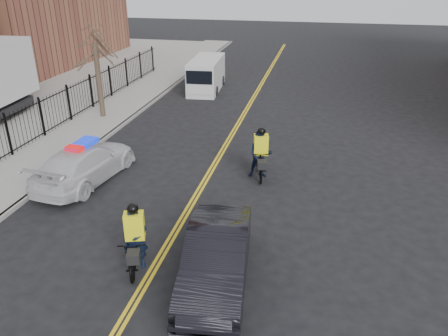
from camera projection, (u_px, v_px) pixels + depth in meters
ground at (177, 229)px, 14.24m from camera, size 120.00×120.00×0.00m
center_line_left at (226, 141)px, 21.34m from camera, size 0.10×60.00×0.01m
center_line_right at (229, 142)px, 21.31m from camera, size 0.10×60.00×0.01m
sidewalk at (88, 129)px, 22.77m from camera, size 3.00×60.00×0.15m
curb at (114, 131)px, 22.48m from camera, size 0.20×60.00×0.15m
iron_fence at (59, 110)px, 22.68m from camera, size 0.12×28.00×2.00m
street_tree at (96, 55)px, 23.11m from camera, size 3.20×3.20×4.80m
police_cruiser at (85, 163)px, 17.19m from camera, size 2.62×5.28×1.63m
dark_sedan at (216, 258)px, 11.55m from camera, size 2.15×4.82×1.54m
cargo_van at (206, 75)px, 29.74m from camera, size 2.26×5.21×2.13m
cyclist_near at (136, 245)px, 12.19m from camera, size 1.33×2.20×2.04m
cyclist_far at (261, 158)px, 17.44m from camera, size 1.08×2.18×2.12m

